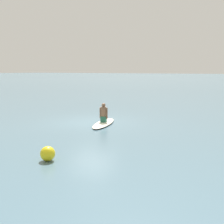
{
  "coord_description": "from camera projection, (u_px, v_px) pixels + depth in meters",
  "views": [
    {
      "loc": [
        -13.26,
        -9.01,
        2.85
      ],
      "look_at": [
        0.01,
        -1.27,
        0.64
      ],
      "focal_mm": 47.33,
      "sensor_mm": 36.0,
      "label": 1
    }
  ],
  "objects": [
    {
      "name": "person_paddler",
      "position": [
        104.0,
        114.0,
        15.41
      ],
      "size": [
        0.39,
        0.44,
        1.0
      ],
      "rotation": [
        0.0,
        0.0,
        -2.85
      ],
      "color": "#26664C",
      "rests_on": "surfboard"
    },
    {
      "name": "surfboard",
      "position": [
        104.0,
        123.0,
        15.48
      ],
      "size": [
        3.26,
        1.68,
        0.13
      ],
      "primitive_type": "ellipsoid",
      "rotation": [
        0.0,
        0.0,
        -2.85
      ],
      "color": "silver",
      "rests_on": "ground"
    },
    {
      "name": "buoy_marker",
      "position": [
        48.0,
        154.0,
        9.26
      ],
      "size": [
        0.47,
        0.47,
        0.47
      ],
      "primitive_type": "sphere",
      "color": "yellow",
      "rests_on": "ground"
    },
    {
      "name": "ground_plane",
      "position": [
        92.0,
        122.0,
        16.23
      ],
      "size": [
        400.0,
        400.0,
        0.0
      ],
      "primitive_type": "plane",
      "color": "slate"
    }
  ]
}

